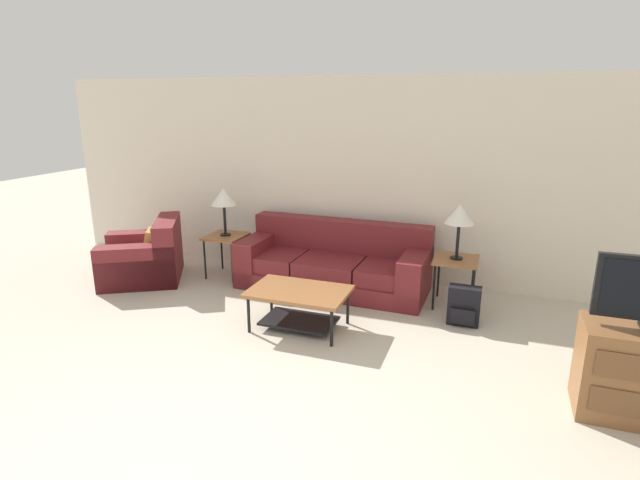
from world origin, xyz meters
name	(u,v)px	position (x,y,z in m)	size (l,w,h in m)	color
wall_back	(361,180)	(0.00, 4.18, 1.30)	(9.03, 0.06, 2.60)	silver
couch	(334,265)	(-0.18, 3.62, 0.30)	(2.36, 0.96, 0.82)	maroon
armchair	(145,258)	(-2.62, 3.07, 0.29)	(1.33, 1.33, 0.80)	maroon
coffee_table	(299,300)	(-0.15, 2.38, 0.31)	(1.01, 0.66, 0.42)	#935B33
side_table_left	(226,240)	(-1.67, 3.54, 0.51)	(0.49, 0.51, 0.57)	#935B33
side_table_right	(456,264)	(1.31, 3.54, 0.51)	(0.49, 0.51, 0.57)	#935B33
table_lamp_left	(224,198)	(-1.67, 3.54, 1.07)	(0.33, 0.33, 0.63)	black
table_lamp_right	(460,215)	(1.31, 3.54, 1.07)	(0.33, 0.33, 0.63)	black
backpack	(464,306)	(1.46, 3.05, 0.20)	(0.33, 0.24, 0.42)	black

